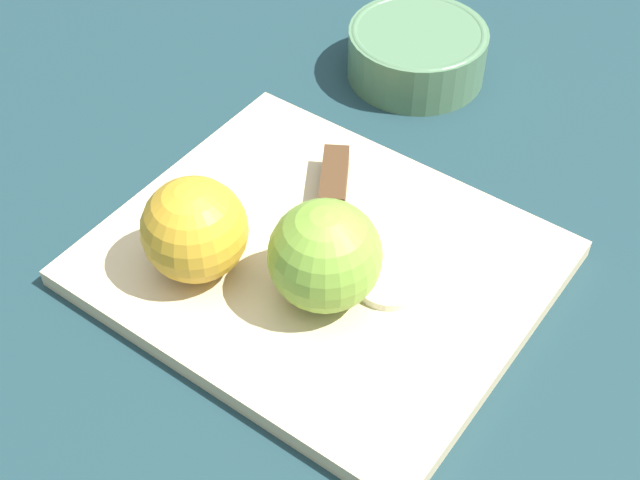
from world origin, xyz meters
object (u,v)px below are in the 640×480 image
Objects in this scene: apple_half_left at (194,230)px; apple_half_right at (325,256)px; knife at (334,184)px; bowl at (417,50)px.

apple_half_left is 0.96× the size of apple_half_right.
apple_half_left is 0.14m from knife.
bowl is (-0.07, 0.32, -0.03)m from apple_half_right.
bowl is (0.03, 0.35, -0.03)m from apple_half_left.
apple_half_left is 0.62× the size of knife.
apple_half_right is (0.10, 0.03, 0.00)m from apple_half_left.
knife is 0.97× the size of bowl.
knife is (0.05, 0.13, -0.03)m from apple_half_left.
apple_half_left reaches higher than bowl.
apple_half_right reaches higher than bowl.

